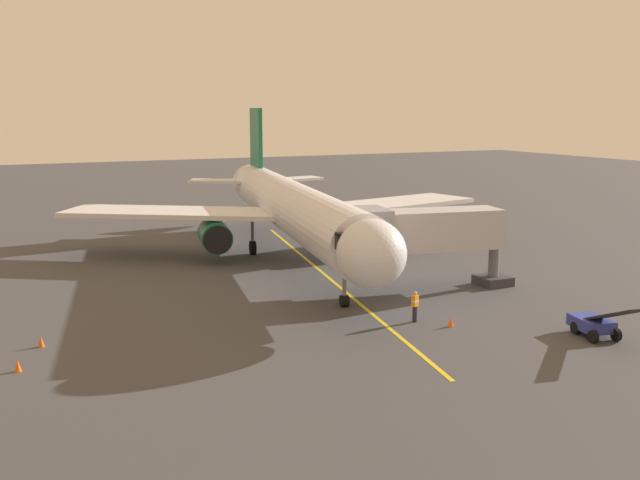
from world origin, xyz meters
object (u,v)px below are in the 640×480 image
Objects in this scene: baggage_cart_portside at (469,232)px; safety_cone_nose_left at (18,366)px; jet_bridge at (415,232)px; belt_loader_near_nose at (595,323)px; safety_cone_wing_port at (451,322)px; airplane at (292,208)px; ground_crew_marshaller at (415,306)px; ground_crew_wing_walker at (409,242)px; safety_cone_nose_right at (41,341)px.

baggage_cart_portside reaches higher than safety_cone_nose_left.
belt_loader_near_nose is at bearing 105.06° from jet_bridge.
baggage_cart_portside is 26.43m from safety_cone_wing_port.
safety_cone_nose_left is at bearing -7.28° from safety_cone_wing_port.
belt_loader_near_nose is (-6.48, 24.01, -3.29)m from airplane.
ground_crew_marshaller reaches higher than safety_cone_nose_left.
ground_crew_wing_walker is 8.51m from baggage_cart_portside.
jet_bridge reaches higher than safety_cone_wing_port.
belt_loader_near_nose reaches higher than ground_crew_wing_walker.
ground_crew_marshaller is 9.19m from belt_loader_near_nose.
jet_bridge is 12.37m from ground_crew_wing_walker.
ground_crew_marshaller is 2.10m from safety_cone_wing_port.
jet_bridge is 6.74× the size of ground_crew_marshaller.
ground_crew_marshaller is 3.11× the size of safety_cone_nose_right.
belt_loader_near_nose is 27.76m from safety_cone_nose_left.
jet_bridge reaches higher than belt_loader_near_nose.
ground_crew_marshaller is 26.09m from baggage_cart_portside.
safety_cone_nose_right is at bearing 22.56° from ground_crew_wing_walker.
safety_cone_nose_right is 1.00× the size of safety_cone_wing_port.
jet_bridge is at bearing -121.99° from ground_crew_marshaller.
ground_crew_marshaller is at bearing 176.70° from safety_cone_nose_left.
airplane is 73.06× the size of safety_cone_nose_left.
airplane is 26.60m from safety_cone_nose_left.
safety_cone_nose_right is at bearing -22.03° from belt_loader_near_nose.
baggage_cart_portside is at bearing -176.44° from airplane.
safety_cone_wing_port is at bearing 172.72° from safety_cone_nose_left.
belt_loader_near_nose reaches higher than baggage_cart_portside.
belt_loader_near_nose is 8.59× the size of safety_cone_nose_right.
ground_crew_wing_walker reaches higher than safety_cone_nose_left.
ground_crew_marshaller reaches higher than safety_cone_nose_right.
jet_bridge is 20.94× the size of safety_cone_nose_left.
jet_bridge is 24.30m from safety_cone_nose_left.
jet_bridge is 2.44× the size of belt_loader_near_nose.
ground_crew_wing_walker is 33.36m from safety_cone_nose_left.
belt_loader_near_nose is 8.59× the size of safety_cone_nose_left.
safety_cone_nose_right is (18.73, -4.26, -0.61)m from ground_crew_marshaller.
safety_cone_nose_left and safety_cone_nose_right have the same top height.
safety_cone_nose_right is at bearing -16.21° from safety_cone_wing_port.
ground_crew_wing_walker is at bearing -121.12° from jet_bridge.
baggage_cart_portside is at bearing -158.08° from safety_cone_nose_right.
safety_cone_nose_left is at bearing 26.71° from ground_crew_wing_walker.
ground_crew_wing_walker is 0.36× the size of belt_loader_near_nose.
jet_bridge is at bearing 58.88° from ground_crew_wing_walker.
baggage_cart_portside is at bearing -128.95° from safety_cone_wing_port.
ground_crew_wing_walker is 3.11× the size of safety_cone_nose_left.
jet_bridge reaches higher than ground_crew_wing_walker.
safety_cone_nose_left is (20.32, 16.75, -3.73)m from airplane.
ground_crew_wing_walker is at bearing -121.44° from ground_crew_marshaller.
belt_loader_near_nose is 27.41m from baggage_cart_portside.
safety_cone_nose_left is 3.33m from safety_cone_nose_right.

